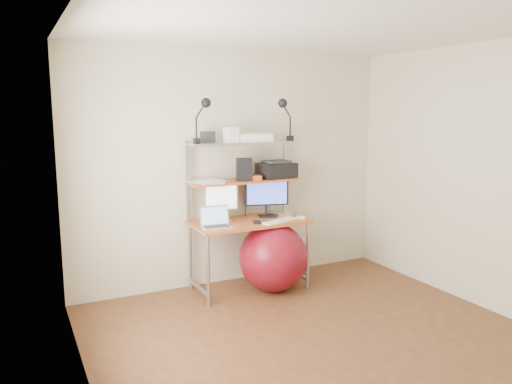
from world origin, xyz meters
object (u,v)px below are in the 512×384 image
monitor_silver (221,200)px  exercise_ball (273,257)px  printer (276,170)px  laptop (215,223)px  monitor_black (266,194)px

monitor_silver → exercise_ball: bearing=-29.1°
monitor_silver → printer: (0.65, -0.01, 0.28)m
laptop → exercise_ball: (0.62, -0.05, -0.42)m
laptop → printer: printer is taller
monitor_black → printer: 0.29m
laptop → printer: size_ratio=0.76×
monitor_silver → laptop: monitor_silver is taller
monitor_silver → printer: printer is taller
monitor_black → printer: (0.14, 0.03, 0.26)m
monitor_silver → monitor_black: size_ratio=0.84×
exercise_ball → monitor_silver: bearing=147.7°
laptop → exercise_ball: laptop is taller
monitor_silver → printer: bearing=2.7°
printer → exercise_ball: (-0.19, -0.28, -0.88)m
monitor_black → exercise_ball: size_ratio=0.67×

